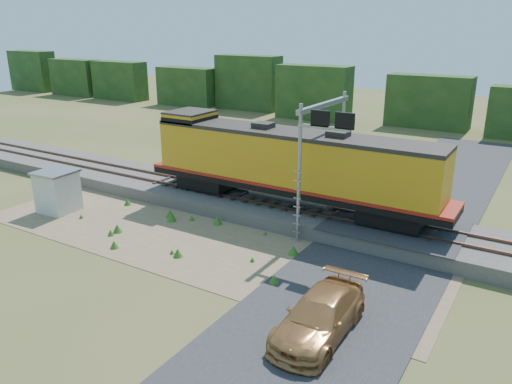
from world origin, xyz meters
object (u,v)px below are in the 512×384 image
Objects in this scene: signal_gantry at (325,134)px; car at (319,316)px; shed at (58,191)px; locomotive at (287,163)px.

car is (4.13, -9.19, -4.68)m from signal_gantry.
signal_gantry is at bearing 17.02° from shed.
locomotive is 2.56× the size of signal_gantry.
shed is (-12.38, -6.37, -2.03)m from locomotive.
signal_gantry reaches higher than shed.
locomotive is at bearing 23.40° from shed.
shed is at bearing 169.01° from car.
shed is at bearing -159.13° from signal_gantry.
signal_gantry is at bearing -14.62° from locomotive.
shed is 16.54m from signal_gantry.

